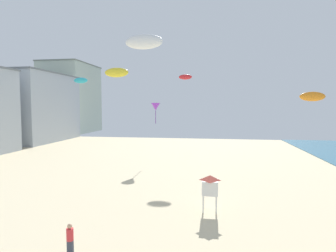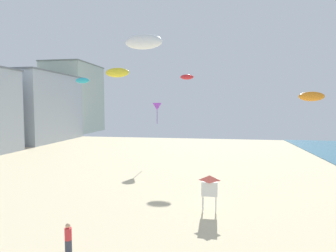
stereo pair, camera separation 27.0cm
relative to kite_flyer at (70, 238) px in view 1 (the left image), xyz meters
name	(u,v)px [view 1 (the left image)]	position (x,y,z in m)	size (l,w,h in m)	color
boardwalk_hotel_mid	(26,107)	(-32.57, 41.87, 6.26)	(15.81, 18.70, 14.35)	#ADB7C1
boardwalk_hotel_far	(71,98)	(-32.57, 61.59, 8.69)	(11.49, 16.81, 19.21)	#B7C6B2
kite_flyer	(70,238)	(0.00, 0.00, 0.00)	(0.34, 0.34, 1.64)	#383D4C
lifeguard_stand	(210,185)	(6.73, 7.08, 0.92)	(1.10, 1.10, 2.55)	white
kite_purple_delta	(156,107)	(-1.03, 26.24, 6.39)	(1.29, 1.29, 2.92)	purple
kite_cyan_parafoil	(81,80)	(-9.86, 21.50, 9.77)	(1.87, 0.52, 0.73)	#2DB7CC
kite_white_parafoil	(144,42)	(1.95, 7.48, 11.06)	(2.75, 0.76, 1.07)	white
kite_orange_parafoil	(312,96)	(12.00, 3.33, 6.96)	(1.28, 0.36, 0.50)	orange
kite_yellow_parafoil	(117,73)	(-2.22, 13.42, 9.66)	(2.34, 0.65, 0.91)	yellow
kite_red_parafoil	(185,77)	(3.09, 27.02, 10.56)	(1.85, 0.51, 0.72)	red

